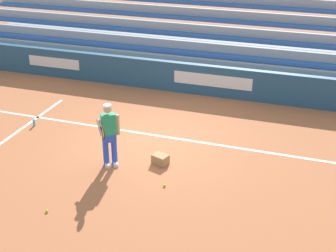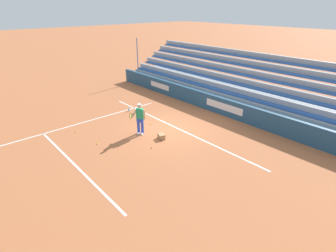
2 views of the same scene
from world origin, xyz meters
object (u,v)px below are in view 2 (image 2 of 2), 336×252
Objects in this scene: tennis_ball_midcourt at (151,124)px; water_bottle at (129,110)px; tennis_ball_far_right at (76,132)px; tennis_ball_by_box at (152,147)px; tennis_player at (140,119)px; ball_box_cardboard at (161,136)px; tennis_ball_near_player at (97,143)px.

tennis_ball_midcourt is 2.64m from water_bottle.
tennis_ball_by_box is (-4.20, -2.08, 0.00)m from tennis_ball_far_right.
tennis_player is 7.80× the size of water_bottle.
water_bottle is (4.93, -1.93, 0.08)m from tennis_ball_by_box.
tennis_player is 4.29× the size of ball_box_cardboard.
tennis_player is 1.96m from tennis_ball_by_box.
water_bottle reaches higher than tennis_ball_near_player.
tennis_ball_midcourt is 4.24m from tennis_ball_far_right.
water_bottle is (3.24, -1.41, -0.78)m from tennis_player.
water_bottle is (2.63, -0.22, 0.08)m from tennis_ball_midcourt.
ball_box_cardboard reaches higher than tennis_ball_by_box.
tennis_player reaches higher than tennis_ball_midcourt.
tennis_ball_midcourt is 1.00× the size of tennis_ball_by_box.
tennis_ball_midcourt is at bearing -62.63° from tennis_player.
tennis_ball_far_right is at bearing 63.38° from tennis_ball_midcourt.
tennis_ball_near_player and tennis_ball_far_right have the same top height.
tennis_player reaches higher than ball_box_cardboard.
tennis_player is at bearing 21.42° from ball_box_cardboard.
tennis_player is at bearing -17.42° from tennis_ball_by_box.
tennis_ball_midcourt is at bearing -36.77° from tennis_ball_by_box.
tennis_ball_near_player is 1.00× the size of tennis_ball_by_box.
water_bottle is at bearing -21.43° from tennis_ball_by_box.
water_bottle reaches higher than tennis_ball_midcourt.
tennis_ball_far_right is 0.30× the size of water_bottle.
ball_box_cardboard is (-1.22, -0.48, -0.76)m from tennis_player.
ball_box_cardboard is at bearing -120.93° from tennis_ball_near_player.
tennis_player is at bearing -101.47° from tennis_ball_near_player.
ball_box_cardboard is 1.97m from tennis_ball_midcourt.
tennis_ball_near_player is at bearing -172.98° from tennis_ball_far_right.
tennis_player reaches higher than water_bottle.
tennis_ball_by_box is at bearing -139.78° from tennis_ball_near_player.
water_bottle reaches higher than tennis_ball_by_box.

